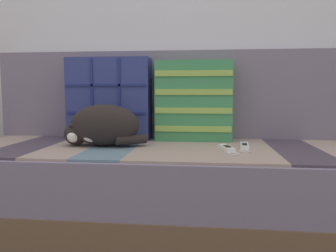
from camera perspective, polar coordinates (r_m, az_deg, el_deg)
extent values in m
plane|color=#564C47|center=(1.53, -2.14, -19.83)|extent=(14.00, 14.00, 0.00)
cube|color=brown|center=(1.64, -1.33, -14.57)|extent=(1.95, 0.79, 0.19)
cube|color=slate|center=(1.58, -1.35, -7.65)|extent=(1.91, 0.77, 0.22)
cube|color=#423847|center=(1.73, -21.96, -3.00)|extent=(0.20, 0.70, 0.01)
cube|color=gray|center=(1.64, -15.68, -3.24)|extent=(0.20, 0.70, 0.01)
cube|color=slate|center=(1.58, -8.79, -3.46)|extent=(0.20, 0.70, 0.01)
cube|color=gray|center=(1.54, -1.43, -3.63)|extent=(0.20, 0.70, 0.01)
cube|color=gray|center=(1.53, 6.19, -3.75)|extent=(0.20, 0.70, 0.01)
cube|color=gray|center=(1.54, 13.82, -3.81)|extent=(0.20, 0.70, 0.01)
cube|color=#423847|center=(1.58, 21.18, -3.80)|extent=(0.20, 0.70, 0.01)
cube|color=slate|center=(1.86, -0.03, 5.50)|extent=(1.91, 0.14, 0.47)
cube|color=navy|center=(1.77, -10.17, 4.68)|extent=(0.44, 0.13, 0.43)
cube|color=navy|center=(1.71, -10.77, 2.25)|extent=(0.42, 0.01, 0.01)
cube|color=navy|center=(1.73, -13.11, 4.59)|extent=(0.01, 0.01, 0.41)
cube|color=navy|center=(1.71, -10.86, 7.00)|extent=(0.42, 0.01, 0.01)
cube|color=navy|center=(1.69, -8.47, 4.65)|extent=(0.01, 0.01, 0.41)
cube|color=#3D8956|center=(1.70, 4.50, 4.37)|extent=(0.39, 0.13, 0.41)
cube|color=#93B751|center=(1.64, 4.38, -0.52)|extent=(0.38, 0.01, 0.03)
cube|color=#93B751|center=(1.64, 4.41, 2.69)|extent=(0.38, 0.01, 0.03)
cube|color=#93B751|center=(1.63, 4.43, 5.92)|extent=(0.38, 0.01, 0.03)
cube|color=#93B751|center=(1.64, 4.46, 9.15)|extent=(0.38, 0.01, 0.03)
ellipsoid|color=black|center=(1.55, -10.96, 0.15)|extent=(0.33, 0.19, 0.20)
sphere|color=black|center=(1.59, -15.72, -1.28)|extent=(0.11, 0.11, 0.11)
sphere|color=white|center=(1.57, -16.12, -1.71)|extent=(0.06, 0.06, 0.06)
ellipsoid|color=white|center=(1.52, -13.23, -1.12)|extent=(0.10, 0.04, 0.09)
cylinder|color=black|center=(1.51, -6.44, -2.38)|extent=(0.15, 0.11, 0.04)
cone|color=black|center=(1.56, -16.14, 0.81)|extent=(0.04, 0.04, 0.04)
cone|color=black|center=(1.61, -15.45, 1.00)|extent=(0.04, 0.04, 0.04)
cube|color=white|center=(1.51, 13.17, -3.42)|extent=(0.05, 0.15, 0.02)
cube|color=black|center=(1.50, 13.19, -3.09)|extent=(0.02, 0.05, 0.00)
cube|color=black|center=(1.58, 13.11, -3.00)|extent=(0.03, 0.01, 0.02)
torus|color=silver|center=(1.42, 13.27, -4.31)|extent=(0.05, 0.05, 0.01)
cube|color=white|center=(1.44, 10.13, -3.83)|extent=(0.07, 0.15, 0.02)
cube|color=black|center=(1.43, 10.27, -3.48)|extent=(0.03, 0.05, 0.00)
cube|color=black|center=(1.50, 9.33, -3.40)|extent=(0.03, 0.02, 0.02)
torus|color=silver|center=(1.35, 11.34, -4.75)|extent=(0.06, 0.06, 0.01)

